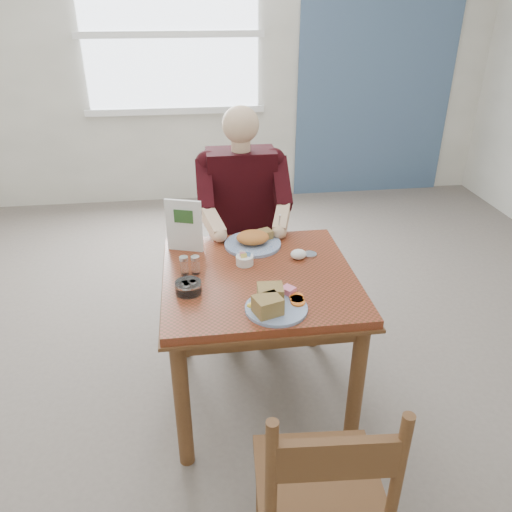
{
  "coord_description": "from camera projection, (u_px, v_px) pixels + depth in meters",
  "views": [
    {
      "loc": [
        -0.29,
        -2.03,
        1.93
      ],
      "look_at": [
        -0.01,
        0.0,
        0.85
      ],
      "focal_mm": 35.0,
      "sensor_mm": 36.0,
      "label": 1
    }
  ],
  "objects": [
    {
      "name": "floor",
      "position": [
        259.0,
        393.0,
        2.71
      ],
      "size": [
        6.0,
        6.0,
        0.0
      ],
      "primitive_type": "plane",
      "color": "#61584F",
      "rests_on": "ground"
    },
    {
      "name": "wall_back",
      "position": [
        215.0,
        57.0,
        4.69
      ],
      "size": [
        5.5,
        0.0,
        5.5
      ],
      "primitive_type": "plane",
      "rotation": [
        1.57,
        0.0,
        0.0
      ],
      "color": "silver",
      "rests_on": "ground"
    },
    {
      "name": "accent_panel",
      "position": [
        379.0,
        55.0,
        4.86
      ],
      "size": [
        1.6,
        0.02,
        2.8
      ],
      "primitive_type": "cube",
      "color": "#425B7B",
      "rests_on": "ground"
    },
    {
      "name": "lemon_wedge",
      "position": [
        253.0,
        306.0,
        2.1
      ],
      "size": [
        0.06,
        0.04,
        0.03
      ],
      "primitive_type": "ellipsoid",
      "rotation": [
        0.0,
        0.0,
        -0.15
      ],
      "color": "yellow",
      "rests_on": "table"
    },
    {
      "name": "napkin",
      "position": [
        298.0,
        254.0,
        2.49
      ],
      "size": [
        0.09,
        0.08,
        0.05
      ],
      "primitive_type": "ellipsoid",
      "rotation": [
        0.0,
        0.0,
        0.29
      ],
      "color": "white",
      "rests_on": "table"
    },
    {
      "name": "metal_dish",
      "position": [
        310.0,
        254.0,
        2.53
      ],
      "size": [
        0.08,
        0.08,
        0.01
      ],
      "primitive_type": "cylinder",
      "rotation": [
        0.0,
        0.0,
        0.2
      ],
      "color": "silver",
      "rests_on": "table"
    },
    {
      "name": "window",
      "position": [
        171.0,
        34.0,
        4.52
      ],
      "size": [
        1.72,
        0.04,
        1.42
      ],
      "color": "white",
      "rests_on": "wall_back"
    },
    {
      "name": "table",
      "position": [
        259.0,
        294.0,
        2.42
      ],
      "size": [
        0.92,
        0.92,
        0.75
      ],
      "color": "maroon",
      "rests_on": "ground"
    },
    {
      "name": "chair_far",
      "position": [
        242.0,
        249.0,
        3.19
      ],
      "size": [
        0.42,
        0.42,
        0.95
      ],
      "color": "brown",
      "rests_on": "ground"
    },
    {
      "name": "chair_near",
      "position": [
        321.0,
        494.0,
        1.63
      ],
      "size": [
        0.45,
        0.45,
        0.95
      ],
      "color": "brown",
      "rests_on": "ground"
    },
    {
      "name": "diner",
      "position": [
        243.0,
        206.0,
        2.96
      ],
      "size": [
        0.53,
        0.56,
        1.39
      ],
      "color": "gray",
      "rests_on": "chair_far"
    },
    {
      "name": "near_plate",
      "position": [
        273.0,
        303.0,
        2.08
      ],
      "size": [
        0.31,
        0.31,
        0.09
      ],
      "color": "white",
      "rests_on": "table"
    },
    {
      "name": "far_plate",
      "position": [
        254.0,
        240.0,
        2.62
      ],
      "size": [
        0.39,
        0.39,
        0.08
      ],
      "color": "white",
      "rests_on": "table"
    },
    {
      "name": "caddy",
      "position": [
        245.0,
        260.0,
        2.44
      ],
      "size": [
        0.11,
        0.11,
        0.06
      ],
      "color": "white",
      "rests_on": "table"
    },
    {
      "name": "shakers",
      "position": [
        190.0,
        265.0,
        2.34
      ],
      "size": [
        0.1,
        0.05,
        0.09
      ],
      "color": "white",
      "rests_on": "table"
    },
    {
      "name": "creamer",
      "position": [
        188.0,
        287.0,
        2.2
      ],
      "size": [
        0.15,
        0.15,
        0.05
      ],
      "color": "white",
      "rests_on": "table"
    },
    {
      "name": "menu",
      "position": [
        184.0,
        225.0,
        2.52
      ],
      "size": [
        0.18,
        0.07,
        0.28
      ],
      "color": "white",
      "rests_on": "table"
    }
  ]
}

